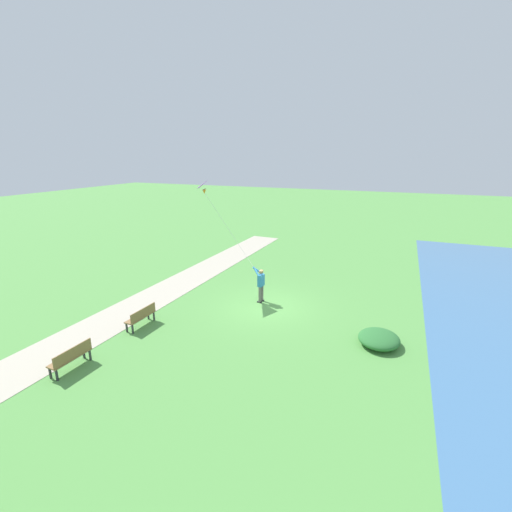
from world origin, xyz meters
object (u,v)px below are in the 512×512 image
(person_kite_flyer, at_px, (261,282))
(flying_kite, at_px, (208,187))
(park_bench_near_walkway, at_px, (141,316))
(park_bench_far_walkway, at_px, (71,356))
(lakeside_shrub, at_px, (379,339))

(person_kite_flyer, relative_size, flying_kite, 0.43)
(flying_kite, bearing_deg, park_bench_near_walkway, 81.39)
(flying_kite, relative_size, park_bench_near_walkway, 2.78)
(park_bench_far_walkway, bearing_deg, flying_kite, -95.78)
(park_bench_far_walkway, height_order, lakeside_shrub, park_bench_far_walkway)
(flying_kite, relative_size, lakeside_shrub, 2.44)
(park_bench_far_walkway, bearing_deg, lakeside_shrub, -149.11)
(flying_kite, xyz_separation_m, park_bench_far_walkway, (0.85, 8.38, -5.11))
(person_kite_flyer, xyz_separation_m, park_bench_far_walkway, (3.89, 7.97, -0.54))
(park_bench_far_walkway, bearing_deg, person_kite_flyer, -116.05)
(park_bench_near_walkway, xyz_separation_m, lakeside_shrub, (-9.66, -2.35, -0.25))
(person_kite_flyer, relative_size, park_bench_near_walkway, 1.21)
(park_bench_near_walkway, bearing_deg, park_bench_far_walkway, 88.21)
(person_kite_flyer, bearing_deg, flying_kite, -7.66)
(park_bench_near_walkway, relative_size, lakeside_shrub, 0.88)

